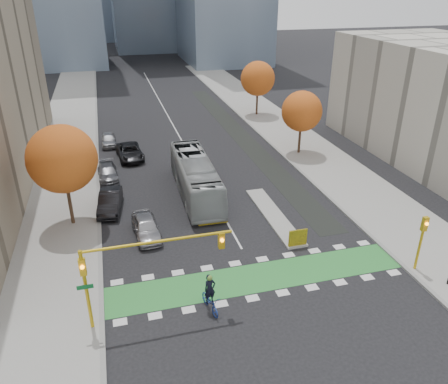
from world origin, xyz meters
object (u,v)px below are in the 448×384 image
tree_east_far (258,79)px  parked_car_e (109,139)px  traffic_signal_west (133,262)px  parked_car_c (108,173)px  tree_east_near (302,111)px  parked_car_b (110,201)px  hazard_board (298,238)px  parked_car_a (146,227)px  parked_car_d (130,152)px  tree_west (62,159)px  cyclist (210,299)px  bus (195,177)px  traffic_signal_east (422,236)px

tree_east_far → parked_car_e: 22.88m
traffic_signal_west → parked_car_c: (-1.07, 20.93, -3.37)m
tree_east_far → parked_car_e: size_ratio=1.83×
tree_east_near → parked_car_b: size_ratio=1.44×
hazard_board → traffic_signal_west: bearing=-158.5°
parked_car_b → parked_car_e: parked_car_b is taller
parked_car_a → parked_car_d: size_ratio=0.85×
tree_west → parked_car_c: 10.22m
cyclist → bus: size_ratio=0.20×
parked_car_c → traffic_signal_east: bearing=-49.5°
bus → parked_car_d: (-5.14, 10.62, -0.97)m
traffic_signal_west → parked_car_d: traffic_signal_west is taller
parked_car_a → parked_car_e: (-2.11, 21.73, -0.08)m
tree_east_near → tree_east_far: tree_east_far is taller
tree_east_far → traffic_signal_west: bearing=-117.9°
parked_car_c → parked_car_d: parked_car_d is taller
parked_car_a → parked_car_b: size_ratio=0.94×
traffic_signal_east → parked_car_b: 24.20m
parked_car_a → tree_west: bearing=145.5°
traffic_signal_west → parked_car_b: traffic_signal_west is taller
traffic_signal_east → bus: traffic_signal_east is taller
parked_car_d → parked_car_c: bearing=-121.4°
bus → parked_car_a: size_ratio=2.67×
tree_east_far → traffic_signal_west: 43.61m
tree_west → tree_east_near: size_ratio=1.16×
parked_car_d → parked_car_e: parked_car_d is taller
traffic_signal_east → parked_car_b: size_ratio=0.83×
tree_east_far → parked_car_c: (-21.50, -17.58, -4.57)m
traffic_signal_west → hazard_board: bearing=21.5°
cyclist → tree_west: bearing=111.8°
hazard_board → parked_car_d: parked_car_d is taller
tree_east_far → cyclist: size_ratio=3.08×
cyclist → parked_car_a: (-2.74, 9.41, -0.04)m
cyclist → parked_car_b: bearing=98.8°
parked_car_b → parked_car_c: size_ratio=1.07×
cyclist → parked_car_d: 26.29m
traffic_signal_east → parked_car_a: 19.43m
cyclist → parked_car_d: size_ratio=0.45×
tree_east_far → parked_car_c: tree_east_far is taller
hazard_board → tree_east_near: bearing=65.8°
parked_car_c → parked_car_e: 10.01m
traffic_signal_east → parked_car_c: (-19.50, 20.93, -2.07)m
tree_west → parked_car_e: tree_west is taller
hazard_board → parked_car_c: bearing=128.7°
parked_car_b → tree_west: bearing=-142.9°
tree_west → tree_east_near: bearing=22.6°
traffic_signal_west → bus: size_ratio=0.69×
hazard_board → traffic_signal_west: size_ratio=0.16×
parked_car_a → tree_east_far: bearing=53.6°
hazard_board → tree_east_near: size_ratio=0.20×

